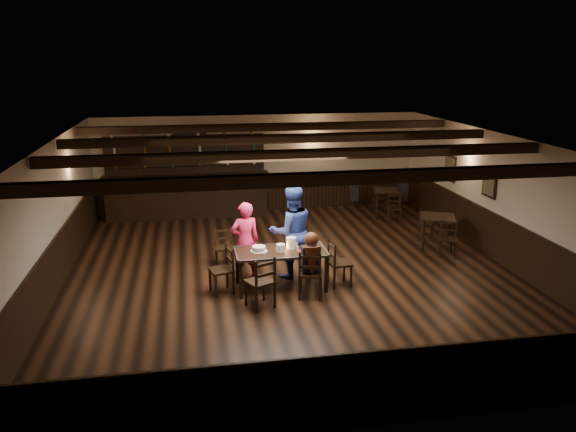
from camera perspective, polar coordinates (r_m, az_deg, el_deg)
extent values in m
plane|color=black|center=(11.45, 0.39, -5.84)|extent=(10.00, 10.00, 0.00)
cube|color=beige|center=(15.84, -2.92, 5.37)|extent=(9.00, 0.02, 2.70)
cube|color=beige|center=(6.47, 8.65, -10.82)|extent=(9.00, 0.02, 2.70)
cube|color=beige|center=(11.14, -22.99, -0.43)|extent=(0.02, 10.00, 2.70)
cube|color=beige|center=(12.62, 20.93, 1.60)|extent=(0.02, 10.00, 2.70)
cube|color=silver|center=(10.75, 0.41, 7.66)|extent=(9.00, 10.00, 0.02)
cube|color=black|center=(15.99, -2.86, 2.36)|extent=(9.00, 0.04, 1.00)
cube|color=black|center=(6.92, 8.27, -17.01)|extent=(9.00, 0.04, 1.00)
cube|color=black|center=(11.39, -22.39, -4.53)|extent=(0.04, 10.00, 1.00)
cube|color=black|center=(12.83, 20.44, -2.09)|extent=(0.04, 10.00, 1.00)
cube|color=black|center=(15.61, -9.91, 6.86)|extent=(0.90, 0.03, 1.00)
cube|color=black|center=(15.59, -9.91, 6.85)|extent=(0.80, 0.02, 0.90)
cube|color=black|center=(12.97, 19.81, 3.21)|extent=(0.03, 0.55, 0.65)
cube|color=#72664C|center=(12.96, 19.74, 3.20)|extent=(0.02, 0.45, 0.55)
cube|color=black|center=(14.62, 16.16, 4.67)|extent=(0.03, 0.55, 0.65)
cube|color=#72664C|center=(14.61, 16.09, 4.67)|extent=(0.02, 0.45, 0.55)
cube|color=black|center=(7.88, 4.41, 3.83)|extent=(8.90, 0.18, 0.18)
cube|color=black|center=(9.79, 1.49, 6.25)|extent=(8.90, 0.18, 0.18)
cube|color=black|center=(11.73, -0.49, 7.87)|extent=(8.90, 0.18, 0.18)
cube|color=black|center=(13.69, -1.91, 9.02)|extent=(8.90, 0.18, 0.18)
cube|color=black|center=(10.21, -4.82, -6.54)|extent=(0.06, 0.06, 0.71)
cube|color=black|center=(10.89, -5.20, -5.08)|extent=(0.06, 0.06, 0.71)
cube|color=black|center=(10.46, 3.91, -5.96)|extent=(0.06, 0.06, 0.71)
cube|color=black|center=(11.12, 2.99, -4.58)|extent=(0.06, 0.06, 0.71)
cube|color=black|center=(10.51, -0.75, -3.63)|extent=(1.71, 0.86, 0.04)
cube|color=#A5A8AD|center=(10.89, -1.11, -2.91)|extent=(1.71, 0.03, 0.05)
cube|color=#A5A8AD|center=(10.12, -0.36, -4.39)|extent=(1.71, 0.03, 0.05)
cube|color=#A5A8AD|center=(10.67, 3.70, -3.35)|extent=(0.03, 0.85, 0.05)
cube|color=#A5A8AD|center=(10.41, -5.31, -3.89)|extent=(0.03, 0.85, 0.05)
cube|color=black|center=(10.16, -2.47, -7.41)|extent=(0.05, 0.05, 0.45)
cube|color=black|center=(9.88, -1.35, -8.08)|extent=(0.05, 0.05, 0.45)
cube|color=black|center=(9.98, -4.31, -7.88)|extent=(0.05, 0.05, 0.45)
cube|color=black|center=(9.70, -3.22, -8.59)|extent=(0.05, 0.05, 0.45)
cube|color=black|center=(9.83, -2.86, -6.68)|extent=(0.57, 0.56, 0.04)
cube|color=black|center=(9.60, -2.31, -5.72)|extent=(0.41, 0.22, 0.47)
cube|color=black|center=(9.62, -2.30, -5.98)|extent=(0.35, 0.18, 0.05)
cube|color=black|center=(9.55, -2.32, -4.93)|extent=(0.35, 0.18, 0.05)
cube|color=black|center=(10.46, 3.36, -6.74)|extent=(0.04, 0.04, 0.44)
cube|color=black|center=(10.14, 3.26, -7.49)|extent=(0.04, 0.04, 0.44)
cube|color=black|center=(10.48, 1.34, -6.67)|extent=(0.04, 0.04, 0.44)
cube|color=black|center=(10.16, 1.18, -7.41)|extent=(0.04, 0.04, 0.44)
cube|color=black|center=(10.22, 2.30, -5.83)|extent=(0.53, 0.51, 0.04)
cube|color=black|center=(9.97, 2.25, -4.98)|extent=(0.42, 0.15, 0.46)
cube|color=black|center=(9.99, 2.24, -5.22)|extent=(0.36, 0.13, 0.05)
cube|color=black|center=(9.92, 2.26, -4.23)|extent=(0.36, 0.13, 0.05)
cube|color=black|center=(10.66, -7.93, -6.45)|extent=(0.04, 0.04, 0.43)
cube|color=black|center=(10.75, -6.20, -6.19)|extent=(0.04, 0.04, 0.43)
cube|color=black|center=(10.34, -7.32, -7.15)|extent=(0.04, 0.04, 0.43)
cube|color=black|center=(10.44, -5.55, -6.86)|extent=(0.04, 0.04, 0.43)
cube|color=black|center=(10.46, -6.79, -5.48)|extent=(0.49, 0.51, 0.04)
cube|color=black|center=(10.43, -5.95, -4.20)|extent=(0.14, 0.41, 0.45)
cube|color=black|center=(10.45, -5.95, -4.43)|extent=(0.12, 0.35, 0.05)
cube|color=black|center=(10.39, -5.97, -3.51)|extent=(0.12, 0.35, 0.05)
cube|color=black|center=(10.77, 6.42, -6.17)|extent=(0.04, 0.04, 0.43)
cube|color=black|center=(10.65, 4.73, -6.37)|extent=(0.04, 0.04, 0.43)
cube|color=black|center=(11.07, 5.72, -5.50)|extent=(0.04, 0.04, 0.43)
cube|color=black|center=(10.96, 4.07, -5.70)|extent=(0.04, 0.04, 0.43)
cube|color=black|center=(10.78, 5.27, -4.78)|extent=(0.44, 0.46, 0.04)
cube|color=black|center=(10.64, 4.45, -3.75)|extent=(0.08, 0.42, 0.45)
cube|color=black|center=(10.66, 4.44, -3.97)|extent=(0.06, 0.36, 0.05)
cube|color=black|center=(10.60, 4.47, -3.07)|extent=(0.06, 0.36, 0.05)
cube|color=black|center=(11.68, -7.16, -4.51)|extent=(0.03, 0.03, 0.39)
cube|color=black|center=(11.96, -7.31, -4.01)|extent=(0.03, 0.03, 0.39)
cube|color=black|center=(11.71, -5.58, -4.40)|extent=(0.03, 0.03, 0.39)
cube|color=black|center=(11.99, -5.77, -3.90)|extent=(0.03, 0.03, 0.39)
cube|color=black|center=(11.76, -6.49, -3.23)|extent=(0.39, 0.38, 0.04)
cube|color=black|center=(11.84, -6.60, -2.07)|extent=(0.38, 0.05, 0.41)
cube|color=black|center=(11.86, -6.60, -2.25)|extent=(0.32, 0.04, 0.05)
cube|color=black|center=(11.81, -6.62, -1.51)|extent=(0.32, 0.04, 0.05)
imported|color=#FF3569|center=(10.96, -4.37, -2.55)|extent=(0.63, 0.47, 1.56)
imported|color=navy|center=(11.00, 0.35, -1.60)|extent=(0.99, 0.81, 1.86)
cube|color=black|center=(10.30, 2.16, -5.29)|extent=(0.31, 0.31, 0.13)
cube|color=black|center=(10.11, 2.32, -4.34)|extent=(0.33, 0.20, 0.47)
cylinder|color=black|center=(10.04, 2.33, -3.19)|extent=(0.10, 0.33, 0.33)
sphere|color=#D8A384|center=(9.99, 2.34, -2.40)|extent=(0.21, 0.21, 0.21)
sphere|color=#33160B|center=(9.96, 2.38, -2.39)|extent=(0.25, 0.25, 0.25)
cone|color=#33160B|center=(10.00, 2.47, -4.69)|extent=(0.20, 0.20, 0.59)
cylinder|color=white|center=(10.46, -2.99, -3.55)|extent=(0.31, 0.31, 0.01)
cylinder|color=white|center=(10.45, -2.99, -3.29)|extent=(0.25, 0.25, 0.08)
cylinder|color=silver|center=(10.45, -2.99, -3.40)|extent=(0.27, 0.27, 0.04)
cylinder|color=white|center=(10.40, -0.76, -3.26)|extent=(0.16, 0.16, 0.15)
cylinder|color=white|center=(10.58, 0.34, -2.73)|extent=(0.19, 0.19, 0.22)
cylinder|color=#A5A8AD|center=(10.57, -0.40, -3.30)|extent=(0.04, 0.04, 0.03)
sphere|color=orange|center=(10.56, -0.40, -3.16)|extent=(0.03, 0.03, 0.03)
cylinder|color=silver|center=(10.46, 0.99, -3.32)|extent=(0.04, 0.04, 0.09)
cylinder|color=#A5A8AD|center=(10.48, 1.51, -3.31)|extent=(0.03, 0.03, 0.08)
cylinder|color=silver|center=(10.64, 0.82, -2.97)|extent=(0.06, 0.06, 0.09)
cube|color=#A01B11|center=(10.46, 1.80, -3.58)|extent=(0.32, 0.26, 0.00)
cube|color=navy|center=(10.69, 2.14, -3.15)|extent=(0.33, 0.29, 0.00)
cube|color=black|center=(15.55, -10.18, 1.92)|extent=(4.29, 0.60, 1.10)
cube|color=black|center=(15.42, -10.28, 4.00)|extent=(4.49, 0.70, 0.05)
cube|color=black|center=(15.69, -10.28, 4.11)|extent=(4.29, 0.10, 2.20)
cube|color=black|center=(15.55, -10.32, 4.93)|extent=(4.19, 0.22, 0.03)
cube|color=black|center=(15.49, -10.39, 6.20)|extent=(4.19, 0.22, 0.03)
cube|color=black|center=(15.43, -10.45, 7.48)|extent=(4.19, 0.22, 0.03)
cube|color=black|center=(13.18, 14.97, -0.10)|extent=(0.97, 0.97, 0.04)
cube|color=black|center=(12.97, 13.57, -1.99)|extent=(0.05, 0.05, 0.71)
cube|color=black|center=(13.56, 13.50, -1.20)|extent=(0.05, 0.05, 0.71)
cube|color=black|center=(13.01, 16.27, -2.13)|extent=(0.05, 0.05, 0.71)
cube|color=black|center=(13.60, 16.09, -1.34)|extent=(0.05, 0.05, 0.71)
cube|color=black|center=(15.51, 10.07, 2.57)|extent=(0.87, 0.87, 0.04)
cube|color=black|center=(15.28, 9.02, 0.97)|extent=(0.04, 0.04, 0.71)
cube|color=black|center=(15.85, 8.83, 1.52)|extent=(0.04, 0.04, 0.71)
cube|color=black|center=(15.35, 11.22, 0.93)|extent=(0.04, 0.04, 0.71)
cube|color=black|center=(15.92, 10.95, 1.48)|extent=(0.04, 0.04, 0.71)
cube|color=black|center=(15.41, 6.76, 2.52)|extent=(0.25, 0.36, 0.47)
sphere|color=#D8A384|center=(15.34, 6.80, 3.67)|extent=(0.18, 0.18, 0.18)
sphere|color=black|center=(15.33, 6.80, 3.76)|extent=(0.19, 0.19, 0.19)
cube|color=black|center=(15.68, 11.57, 2.55)|extent=(0.23, 0.35, 0.48)
sphere|color=#D8A384|center=(15.61, 11.64, 3.70)|extent=(0.18, 0.18, 0.18)
sphere|color=black|center=(15.60, 11.65, 3.80)|extent=(0.19, 0.19, 0.19)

